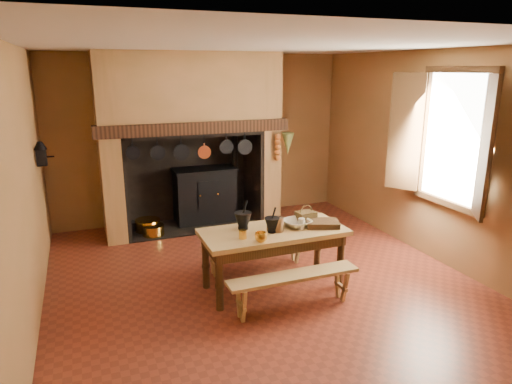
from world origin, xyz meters
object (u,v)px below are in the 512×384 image
bench_front (293,283)px  mixing_bowl (297,223)px  iron_range (205,194)px  wicker_basket (306,216)px  work_table (273,239)px  coffee_grinder (273,226)px

bench_front → mixing_bowl: (0.31, 0.57, 0.46)m
iron_range → wicker_basket: bearing=-76.7°
work_table → mixing_bowl: size_ratio=5.13×
bench_front → wicker_basket: 0.98m
mixing_bowl → wicker_basket: bearing=33.0°
iron_range → wicker_basket: iron_range is taller
wicker_basket → coffee_grinder: bearing=-167.1°
iron_range → work_table: (0.11, -2.67, 0.13)m
bench_front → wicker_basket: (0.49, 0.69, 0.49)m
iron_range → work_table: bearing=-87.5°
iron_range → mixing_bowl: size_ratio=4.86×
bench_front → mixing_bowl: bearing=61.6°
coffee_grinder → mixing_bowl: coffee_grinder is taller
iron_range → coffee_grinder: iron_range is taller
iron_range → work_table: iron_range is taller
work_table → wicker_basket: size_ratio=6.83×
work_table → wicker_basket: 0.54m
iron_range → bench_front: (0.11, -3.23, -0.17)m
work_table → bench_front: 0.64m
coffee_grinder → wicker_basket: (0.51, 0.17, 0.01)m
bench_front → coffee_grinder: 0.71m
coffee_grinder → mixing_bowl: (0.33, 0.06, -0.03)m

